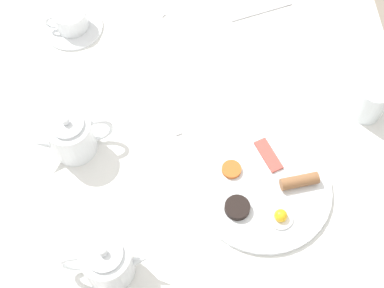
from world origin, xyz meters
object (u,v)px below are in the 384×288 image
(teapot_far, at_px, (72,136))
(fork_by_plate, at_px, (261,11))
(water_glass_tall, at_px, (371,102))
(fork_spare, at_px, (165,106))
(teacup_with_saucer_left, at_px, (71,21))
(breakfast_plate, at_px, (264,188))
(teapot_near, at_px, (107,262))

(teapot_far, bearing_deg, fork_by_plate, -154.18)
(water_glass_tall, bearing_deg, fork_spare, -5.74)
(teapot_far, relative_size, teacup_with_saucer_left, 1.21)
(water_glass_tall, bearing_deg, breakfast_plate, 34.56)
(teapot_near, relative_size, fork_by_plate, 1.11)
(fork_by_plate, relative_size, fork_spare, 1.03)
(teapot_near, relative_size, teacup_with_saucer_left, 1.22)
(breakfast_plate, relative_size, teapot_far, 1.61)
(breakfast_plate, bearing_deg, fork_by_plate, -96.80)
(teapot_near, bearing_deg, water_glass_tall, 30.84)
(breakfast_plate, height_order, teapot_far, teapot_far)
(teapot_far, bearing_deg, breakfast_plate, 148.98)
(teacup_with_saucer_left, bearing_deg, fork_by_plate, -177.02)
(fork_spare, bearing_deg, teapot_far, 25.24)
(teacup_with_saucer_left, bearing_deg, teapot_near, 99.17)
(breakfast_plate, relative_size, fork_spare, 1.82)
(water_glass_tall, bearing_deg, teacup_with_saucer_left, -23.57)
(teapot_near, height_order, teacup_with_saucer_left, teapot_near)
(teapot_far, relative_size, water_glass_tall, 1.96)
(breakfast_plate, xyz_separation_m, teacup_with_saucer_left, (0.45, -0.50, 0.02))
(breakfast_plate, distance_m, fork_spare, 0.32)
(breakfast_plate, xyz_separation_m, water_glass_tall, (-0.27, -0.19, 0.04))
(water_glass_tall, bearing_deg, teapot_near, 29.49)
(breakfast_plate, relative_size, fork_by_plate, 1.77)
(breakfast_plate, height_order, fork_by_plate, breakfast_plate)
(teapot_near, distance_m, teapot_far, 0.31)
(water_glass_tall, relative_size, fork_spare, 0.58)
(water_glass_tall, height_order, fork_by_plate, water_glass_tall)
(teacup_with_saucer_left, height_order, water_glass_tall, water_glass_tall)
(teapot_far, height_order, fork_by_plate, teapot_far)
(teacup_with_saucer_left, height_order, fork_spare, teacup_with_saucer_left)
(breakfast_plate, bearing_deg, teapot_far, -17.92)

